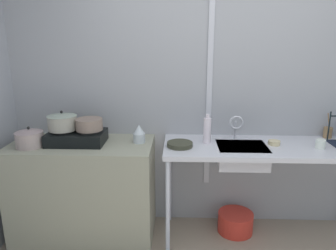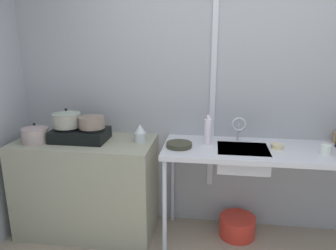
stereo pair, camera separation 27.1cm
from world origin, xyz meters
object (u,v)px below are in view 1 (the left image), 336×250
(bottle_by_sink, at_px, (207,130))
(stove, at_px, (77,137))
(pot_on_right_burner, at_px, (89,124))
(utensil_jar, at_px, (328,132))
(small_bowl_on_drainboard, at_px, (274,143))
(pot_on_left_burner, at_px, (62,121))
(cup_by_rack, at_px, (321,144))
(sink_basin, at_px, (242,155))
(percolator, at_px, (139,134))
(bucket_on_floor, at_px, (235,222))
(pot_beside_stove, at_px, (29,138))
(frying_pan, at_px, (180,144))
(faucet, at_px, (236,124))

(bottle_by_sink, bearing_deg, stove, -177.28)
(pot_on_right_burner, bearing_deg, utensil_jar, 6.54)
(small_bowl_on_drainboard, height_order, utensil_jar, utensil_jar)
(pot_on_left_burner, bearing_deg, cup_by_rack, -1.51)
(utensil_jar, bearing_deg, sink_basin, -162.25)
(percolator, xyz_separation_m, utensil_jar, (1.72, 0.20, -0.03))
(pot_on_right_burner, bearing_deg, percolator, 5.66)
(pot_on_right_burner, bearing_deg, bucket_on_floor, 3.52)
(pot_beside_stove, relative_size, bottle_by_sink, 0.90)
(pot_on_left_burner, relative_size, utensil_jar, 1.08)
(pot_beside_stove, bearing_deg, pot_on_left_burner, 22.39)
(pot_on_left_burner, distance_m, sink_basin, 1.57)
(stove, bearing_deg, pot_on_right_burner, 0.00)
(pot_on_right_burner, bearing_deg, frying_pan, -3.99)
(pot_on_right_burner, xyz_separation_m, sink_basin, (1.31, -0.02, -0.26))
(stove, bearing_deg, percolator, 4.44)
(percolator, distance_m, faucet, 0.87)
(stove, relative_size, bucket_on_floor, 1.47)
(faucet, bearing_deg, sink_basin, -78.74)
(utensil_jar, bearing_deg, pot_on_left_burner, -174.09)
(pot_on_right_burner, relative_size, sink_basin, 0.54)
(stove, bearing_deg, utensil_jar, 6.21)
(pot_on_right_burner, xyz_separation_m, bottle_by_sink, (1.02, 0.05, -0.06))
(pot_beside_stove, xyz_separation_m, bucket_on_floor, (1.80, 0.19, -0.88))
(pot_beside_stove, relative_size, small_bowl_on_drainboard, 2.26)
(stove, height_order, pot_on_left_burner, pot_on_left_burner)
(stove, bearing_deg, bottle_by_sink, 2.72)
(percolator, relative_size, small_bowl_on_drainboard, 1.57)
(pot_on_left_burner, xyz_separation_m, utensil_jar, (2.38, 0.25, -0.14))
(pot_beside_stove, relative_size, faucet, 1.02)
(pot_on_left_burner, distance_m, cup_by_rack, 2.19)
(bottle_by_sink, relative_size, bucket_on_floor, 0.78)
(sink_basin, distance_m, utensil_jar, 0.88)
(percolator, relative_size, bottle_by_sink, 0.63)
(pot_on_left_burner, bearing_deg, percolator, 3.66)
(percolator, xyz_separation_m, bucket_on_floor, (0.89, 0.04, -0.88))
(utensil_jar, bearing_deg, frying_pan, -167.57)
(sink_basin, height_order, utensil_jar, utensil_jar)
(pot_beside_stove, bearing_deg, bottle_by_sink, 6.00)
(sink_basin, height_order, small_bowl_on_drainboard, small_bowl_on_drainboard)
(stove, distance_m, faucet, 1.41)
(small_bowl_on_drainboard, distance_m, bucket_on_floor, 0.87)
(frying_pan, distance_m, small_bowl_on_drainboard, 0.82)
(sink_basin, xyz_separation_m, utensil_jar, (0.83, 0.27, 0.14))
(percolator, xyz_separation_m, bottle_by_sink, (0.59, 0.01, 0.04))
(sink_basin, relative_size, utensil_jar, 1.81)
(pot_beside_stove, distance_m, bottle_by_sink, 1.51)
(percolator, xyz_separation_m, cup_by_rack, (1.53, -0.10, -0.04))
(percolator, height_order, cup_by_rack, percolator)
(cup_by_rack, bearing_deg, pot_on_left_burner, 178.49)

